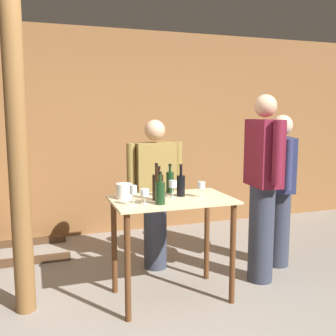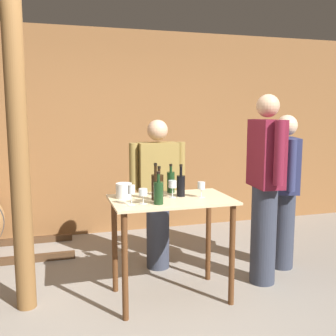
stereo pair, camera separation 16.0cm
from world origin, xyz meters
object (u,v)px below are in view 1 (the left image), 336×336
object	(u,v)px
wine_glass_near_center	(145,193)
person_host	(263,184)
wine_bottle_center	(159,184)
person_visitor_with_scarf	(155,192)
wine_bottle_left	(157,186)
wine_glass_far_side	(201,186)
wine_bottle_far_right	(181,185)
wooden_post	(18,148)
person_visitor_bearded	(280,188)
wine_bottle_right	(170,181)
ice_bucket	(124,191)
wine_bottle_far_left	(160,192)
wine_glass_near_right	(173,185)
wine_glass_near_left	(133,191)

from	to	relation	value
wine_glass_near_center	person_host	size ratio (longest dim) A/B	0.07
wine_bottle_center	person_visitor_with_scarf	distance (m)	0.60
wine_bottle_left	wine_glass_far_side	bearing A→B (deg)	-1.34
wine_bottle_far_right	person_visitor_with_scarf	distance (m)	0.66
wooden_post	person_visitor_bearded	distance (m)	2.60
wine_bottle_right	ice_bucket	xyz separation A→B (m)	(-0.46, -0.11, -0.04)
wooden_post	wine_bottle_right	distance (m)	1.34
wine_bottle_far_left	wine_glass_near_right	bearing A→B (deg)	48.60
person_visitor_with_scarf	wine_bottle_far_right	bearing A→B (deg)	-86.21
wine_glass_near_left	person_visitor_with_scarf	size ratio (longest dim) A/B	0.10
wine_bottle_right	person_visitor_with_scarf	xyz separation A→B (m)	(-0.00, 0.46, -0.18)
wine_glass_far_side	wine_bottle_left	bearing A→B (deg)	178.66
wine_bottle_far_right	person_visitor_bearded	xyz separation A→B (m)	(1.22, 0.28, -0.16)
wooden_post	wine_bottle_far_left	size ratio (longest dim) A/B	10.15
wooden_post	wine_glass_near_center	xyz separation A→B (m)	(0.95, -0.30, -0.36)
wine_glass_far_side	person_visitor_with_scarf	world-z (taller)	person_visitor_with_scarf
wine_glass_near_center	person_host	bearing A→B (deg)	8.68
wooden_post	wine_bottle_far_left	bearing A→B (deg)	-17.93
wooden_post	wine_glass_far_side	size ratio (longest dim) A/B	19.71
wine_bottle_far_left	person_visitor_bearded	world-z (taller)	person_visitor_bearded
wine_bottle_left	person_host	bearing A→B (deg)	4.30
wine_bottle_center	person_visitor_bearded	size ratio (longest dim) A/B	0.16
wine_bottle_left	person_visitor_bearded	size ratio (longest dim) A/B	0.20
wooden_post	wine_glass_near_left	bearing A→B (deg)	-20.58
wine_bottle_right	person_visitor_bearded	distance (m)	1.27
wine_bottle_far_left	wooden_post	bearing A→B (deg)	162.07
wine_bottle_center	wine_glass_near_center	xyz separation A→B (m)	(-0.21, -0.27, -0.01)
wine_bottle_left	person_visitor_with_scarf	bearing A→B (deg)	73.90
wine_bottle_far_right	person_visitor_bearded	distance (m)	1.26
person_host	wine_glass_near_left	bearing A→B (deg)	-171.30
ice_bucket	person_visitor_with_scarf	xyz separation A→B (m)	(0.45, 0.57, -0.15)
wine_glass_near_center	wine_glass_far_side	distance (m)	0.54
ice_bucket	person_visitor_bearded	xyz separation A→B (m)	(1.71, 0.21, -0.12)
wine_bottle_center	ice_bucket	xyz separation A→B (m)	(-0.32, -0.02, -0.04)
wine_bottle_far_right	ice_bucket	size ratio (longest dim) A/B	2.06
wine_glass_near_center	wine_glass_far_side	size ratio (longest dim) A/B	0.91
wine_bottle_center	wine_bottle_right	xyz separation A→B (m)	(0.14, 0.10, 0.00)
wine_bottle_far_right	wine_glass_near_center	distance (m)	0.43
wine_bottle_far_left	wine_bottle_far_right	distance (m)	0.35
wine_glass_near_center	person_visitor_with_scarf	bearing A→B (deg)	67.67
wooden_post	wine_glass_near_right	bearing A→B (deg)	-6.39
wine_glass_near_center	ice_bucket	distance (m)	0.28
wine_bottle_far_right	person_visitor_with_scarf	size ratio (longest dim) A/B	0.18
wine_bottle_far_left	wine_glass_near_right	size ratio (longest dim) A/B	1.78
wine_bottle_far_right	ice_bucket	xyz separation A→B (m)	(-0.49, 0.07, -0.04)
wine_bottle_far_left	wine_glass_near_center	xyz separation A→B (m)	(-0.12, 0.04, -0.01)
wine_bottle_center	person_host	xyz separation A→B (m)	(1.00, -0.09, -0.05)
wine_bottle_right	wine_bottle_far_right	distance (m)	0.18
wine_bottle_right	wine_glass_near_left	xyz separation A→B (m)	(-0.44, -0.39, 0.02)
wine_bottle_center	ice_bucket	distance (m)	0.32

